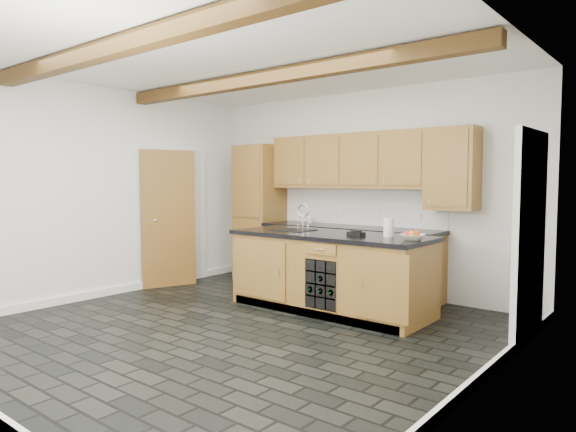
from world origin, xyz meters
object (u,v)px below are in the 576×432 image
at_px(fruit_bowl, 413,237).
at_px(paper_towel, 389,227).
at_px(kitchen_scale, 356,233).
at_px(island, 330,272).

height_order(fruit_bowl, paper_towel, paper_towel).
distance_m(fruit_bowl, paper_towel, 0.39).
bearing_deg(paper_towel, kitchen_scale, -156.78).
bearing_deg(kitchen_scale, paper_towel, 28.48).
xyz_separation_m(island, kitchen_scale, (0.38, -0.04, 0.49)).
relative_size(island, fruit_bowl, 9.38).
bearing_deg(kitchen_scale, fruit_bowl, 5.74).
bearing_deg(paper_towel, island, -171.64).
xyz_separation_m(kitchen_scale, paper_towel, (0.34, 0.14, 0.08)).
bearing_deg(island, paper_towel, 8.36).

